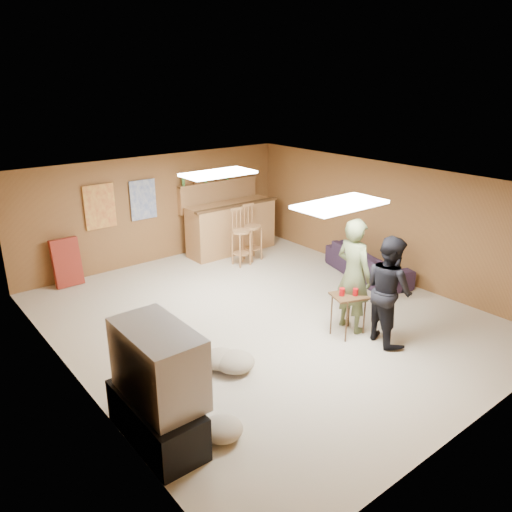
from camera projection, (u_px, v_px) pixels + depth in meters
ground at (264, 317)px, 8.10m from camera, size 7.00×7.00×0.00m
ceiling at (264, 183)px, 7.35m from camera, size 6.00×7.00×0.02m
wall_back at (156, 209)px, 10.29m from camera, size 6.00×0.02×2.20m
wall_front at (479, 342)px, 5.15m from camera, size 6.00×0.02×2.20m
wall_left at (71, 306)px, 5.96m from camera, size 0.02×7.00×2.20m
wall_right at (386, 220)px, 9.48m from camera, size 0.02×7.00×2.20m
tv_stand at (156, 419)px, 5.31m from camera, size 0.55×1.30×0.50m
dvd_box at (175, 418)px, 5.48m from camera, size 0.35×0.50×0.08m
tv_body at (158, 364)px, 5.13m from camera, size 0.60×1.10×0.80m
tv_screen at (184, 354)px, 5.31m from camera, size 0.02×0.95×0.65m
bar_counter at (231, 228)px, 10.96m from camera, size 2.00×0.60×1.10m
bar_lip at (238, 205)px, 10.59m from camera, size 2.10×0.12×0.05m
bar_shelf at (219, 182)px, 10.96m from camera, size 2.00×0.18×0.05m
bar_backing at (218, 195)px, 11.08m from camera, size 2.00×0.14×0.60m
poster_left at (100, 207)px, 9.47m from camera, size 0.60×0.03×0.85m
poster_right at (143, 200)px, 10.00m from camera, size 0.55×0.03×0.80m
folding_chair_stack at (67, 262)px, 9.19m from camera, size 0.50×0.26×0.91m
ceiling_panel_front at (340, 204)px, 6.26m from camera, size 1.20×0.60×0.04m
ceiling_panel_back at (218, 173)px, 8.24m from camera, size 1.20×0.60×0.04m
person_olive at (354, 275)px, 7.45m from camera, size 0.44×0.66×1.76m
person_black at (389, 290)px, 7.13m from camera, size 0.81×0.92×1.61m
sofa at (367, 263)px, 9.67m from camera, size 1.24×2.05×0.56m
tray_table at (348, 314)px, 7.47m from camera, size 0.60×0.54×0.65m
cup_red_near at (342, 292)px, 7.32m from camera, size 0.09×0.09×0.11m
cup_red_far at (355, 292)px, 7.32m from camera, size 0.08×0.08×0.11m
cup_blue at (348, 287)px, 7.50m from camera, size 0.09×0.09×0.12m
bar_stool_left at (241, 235)px, 10.12m from camera, size 0.47×0.47×1.31m
bar_stool_right at (253, 229)px, 10.43m from camera, size 0.45×0.45×1.34m
cushion_near_tv at (235, 362)px, 6.61m from camera, size 0.55×0.55×0.23m
cushion_mid at (220, 359)px, 6.70m from camera, size 0.62×0.62×0.22m
cushion_far at (222, 429)px, 5.38m from camera, size 0.53×0.53×0.20m
bottle_row at (206, 177)px, 10.70m from camera, size 1.20×0.08×0.26m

